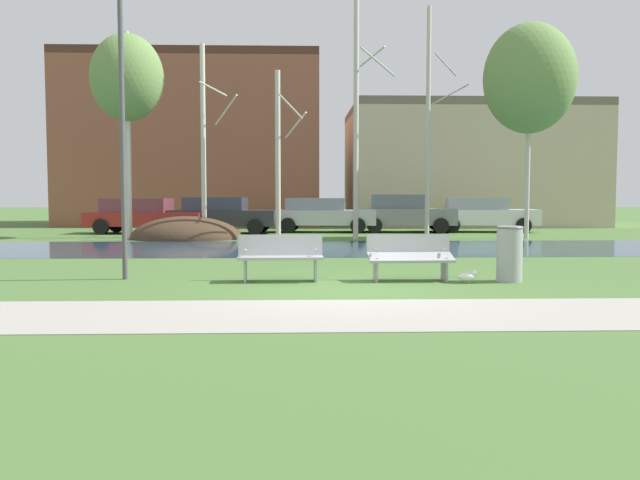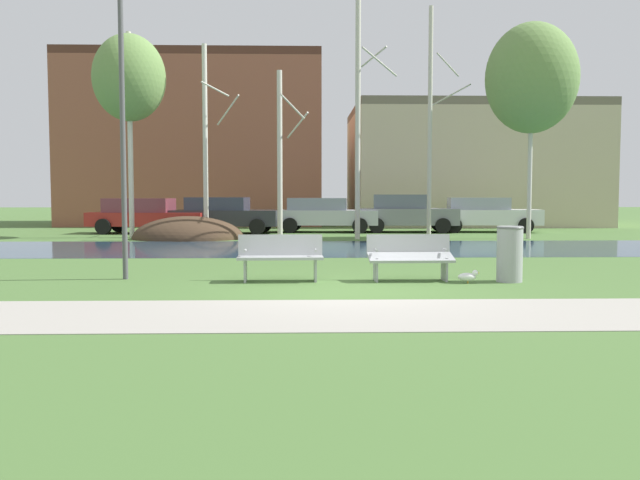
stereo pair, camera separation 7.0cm
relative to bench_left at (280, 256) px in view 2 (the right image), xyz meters
The scene contains 22 objects.
ground_plane 8.88m from the bench_left, 82.04° to the left, with size 120.00×120.00×0.00m, color #476B33.
paved_path_strip 3.82m from the bench_left, 71.10° to the right, with size 60.00×2.47×0.01m, color #9E998E.
river_band 7.79m from the bench_left, 80.93° to the left, with size 80.00×6.15×0.01m, color #284256.
soil_mound 12.72m from the bench_left, 107.03° to the left, with size 4.06×3.15×1.65m, color #423021.
bench_left is the anchor object (origin of this frame).
bench_right 2.45m from the bench_left, ahead, with size 1.61×0.60×0.87m.
trash_bin 4.30m from the bench_left, ahead, with size 0.50×0.50×1.04m.
seagull 3.50m from the bench_left, ahead, with size 0.41×0.15×0.25m.
streetlamp 4.49m from the bench_left, behind, with size 0.32×0.32×5.73m.
birch_far_left 15.17m from the bench_left, 114.78° to the left, with size 2.67×2.67×7.58m.
birch_left 13.77m from the bench_left, 103.62° to the left, with size 1.40×2.20×7.19m.
birch_center_left 13.29m from the bench_left, 91.63° to the left, with size 1.19×2.02×6.23m.
birch_center 12.63m from the bench_left, 78.13° to the left, with size 1.49×2.40×9.05m.
birch_center_right 14.17m from the bench_left, 67.50° to the left, with size 1.55×2.51×8.52m.
birch_right 15.64m from the bench_left, 53.68° to the left, with size 3.30×3.30×7.78m.
parked_van_nearest_red 16.61m from the bench_left, 111.24° to the left, with size 4.91×2.30×1.45m.
parked_sedan_second_dark 15.79m from the bench_left, 100.23° to the left, with size 4.53×2.32×1.49m.
parked_hatch_third_silver 16.33m from the bench_left, 85.20° to the left, with size 4.56×2.29×1.46m.
parked_wagon_fourth_grey 16.88m from the bench_left, 73.17° to the left, with size 4.29×2.37×1.60m.
parked_suv_fifth_white 18.15m from the bench_left, 62.99° to the left, with size 4.60×2.27×1.47m.
building_brick_low 25.62m from the bench_left, 101.75° to the left, with size 13.11×8.42×8.75m.
building_beige_block 25.94m from the bench_left, 68.71° to the left, with size 12.31×9.56×6.22m.
Camera 2 is at (-0.84, -11.55, 1.65)m, focal length 38.26 mm.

